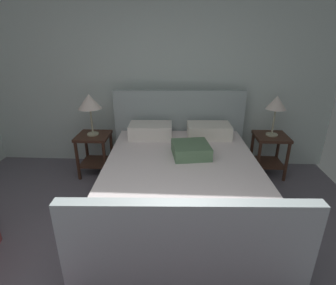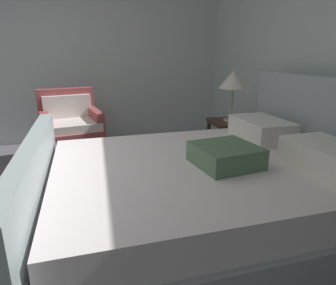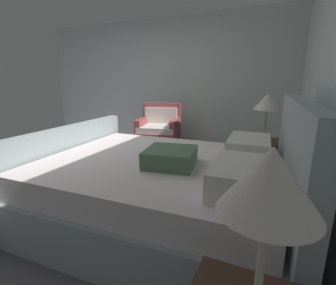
{
  "view_description": "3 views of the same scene",
  "coord_description": "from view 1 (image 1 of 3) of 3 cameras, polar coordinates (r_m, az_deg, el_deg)",
  "views": [
    {
      "loc": [
        0.4,
        -1.07,
        1.87
      ],
      "look_at": [
        0.25,
        1.64,
        0.78
      ],
      "focal_mm": 28.27,
      "sensor_mm": 36.0,
      "label": 1
    },
    {
      "loc": [
        2.27,
        0.83,
        1.36
      ],
      "look_at": [
        0.27,
        1.31,
        0.73
      ],
      "focal_mm": 31.61,
      "sensor_mm": 36.0,
      "label": 2
    },
    {
      "loc": [
        2.27,
        2.42,
        1.31
      ],
      "look_at": [
        0.16,
        1.48,
        0.72
      ],
      "focal_mm": 25.79,
      "sensor_mm": 36.0,
      "label": 3
    }
  ],
  "objects": [
    {
      "name": "table_lamp_right",
      "position": [
        3.81,
        22.33,
        7.69
      ],
      "size": [
        0.27,
        0.27,
        0.55
      ],
      "color": "#B7B293",
      "rests_on": "nightstand_right"
    },
    {
      "name": "nightstand_left",
      "position": [
        3.89,
        -15.56,
        -1.08
      ],
      "size": [
        0.44,
        0.44,
        0.6
      ],
      "color": "#41261A",
      "rests_on": "ground"
    },
    {
      "name": "bed",
      "position": [
        3.03,
        2.86,
        -8.28
      ],
      "size": [
        1.93,
        2.33,
        1.18
      ],
      "color": "#A0ADAF",
      "rests_on": "ground"
    },
    {
      "name": "nightstand_right",
      "position": [
        4.0,
        21.03,
        -1.18
      ],
      "size": [
        0.44,
        0.44,
        0.6
      ],
      "color": "#41261A",
      "rests_on": "ground"
    },
    {
      "name": "wall_back",
      "position": [
        3.97,
        -2.78,
        13.35
      ],
      "size": [
        5.15,
        0.12,
        2.56
      ],
      "primitive_type": "cube",
      "color": "silver",
      "rests_on": "ground"
    },
    {
      "name": "table_lamp_left",
      "position": [
        3.7,
        -16.58,
        8.27
      ],
      "size": [
        0.31,
        0.31,
        0.57
      ],
      "color": "#B7B293",
      "rests_on": "nightstand_left"
    }
  ]
}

